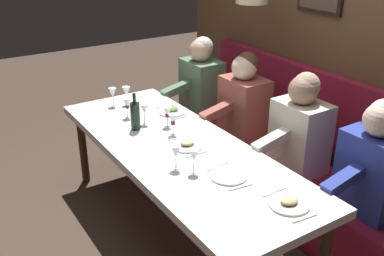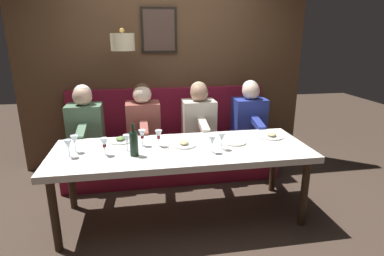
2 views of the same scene
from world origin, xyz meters
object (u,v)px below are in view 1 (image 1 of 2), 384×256
at_px(wine_glass_6, 144,110).
at_px(wine_glass_0, 127,104).
at_px(dining_table, 178,155).
at_px(wine_glass_3, 173,120).
at_px(diner_far, 201,79).
at_px(diner_middle, 244,100).
at_px(wine_glass_1, 176,152).
at_px(wine_glass_4, 126,92).
at_px(wine_glass_5, 113,93).
at_px(wine_bottle, 135,116).
at_px(wine_glass_2, 194,156).
at_px(diner_near, 300,127).
at_px(diner_nearest, 374,162).
at_px(wine_glass_7, 167,112).

bearing_deg(wine_glass_6, wine_glass_0, 106.85).
bearing_deg(dining_table, wine_glass_3, 68.35).
height_order(diner_far, wine_glass_3, diner_far).
xyz_separation_m(diner_middle, wine_glass_6, (-0.89, 0.17, 0.04)).
height_order(wine_glass_1, wine_glass_4, same).
height_order(wine_glass_3, wine_glass_6, same).
relative_size(wine_glass_3, wine_glass_6, 1.00).
height_order(wine_glass_5, wine_bottle, wine_bottle).
bearing_deg(wine_glass_2, wine_glass_6, 83.89).
distance_m(wine_glass_0, wine_glass_3, 0.52).
relative_size(dining_table, wine_glass_5, 14.95).
relative_size(dining_table, wine_bottle, 8.17).
distance_m(dining_table, wine_glass_5, 1.03).
bearing_deg(wine_glass_2, wine_glass_1, 122.85).
bearing_deg(wine_glass_4, wine_bottle, -108.04).
height_order(dining_table, diner_near, diner_near).
relative_size(wine_glass_4, wine_bottle, 0.55).
bearing_deg(wine_glass_5, diner_near, -55.15).
distance_m(dining_table, wine_bottle, 0.50).
relative_size(diner_nearest, diner_far, 1.00).
distance_m(diner_nearest, wine_bottle, 1.76).
distance_m(wine_glass_4, wine_bottle, 0.56).
bearing_deg(wine_glass_0, diner_far, 18.02).
bearing_deg(wine_glass_7, diner_nearest, -60.93).
relative_size(dining_table, diner_nearest, 3.10).
bearing_deg(wine_glass_1, diner_middle, 29.71).
bearing_deg(wine_glass_3, diner_middle, 9.31).
relative_size(dining_table, wine_glass_3, 14.95).
xyz_separation_m(dining_table, wine_glass_5, (-0.06, 1.02, 0.18)).
xyz_separation_m(diner_near, wine_glass_2, (-0.98, -0.03, 0.04)).
xyz_separation_m(diner_middle, wine_glass_5, (-0.94, 0.67, 0.04)).
height_order(wine_glass_1, wine_glass_7, same).
bearing_deg(wine_bottle, diner_far, 29.66).
distance_m(diner_far, wine_bottle, 1.15).
relative_size(wine_glass_1, wine_glass_6, 1.00).
bearing_deg(wine_glass_4, diner_far, 2.34).
height_order(diner_nearest, diner_near, same).
distance_m(wine_glass_2, wine_glass_7, 0.77).
bearing_deg(wine_glass_2, wine_glass_3, 72.24).
bearing_deg(wine_glass_7, wine_glass_3, -103.88).
bearing_deg(diner_nearest, diner_far, 90.00).
height_order(diner_near, wine_bottle, diner_near).
relative_size(wine_glass_0, wine_glass_5, 1.00).
xyz_separation_m(diner_nearest, wine_glass_6, (-0.89, 1.51, 0.04)).
distance_m(diner_nearest, wine_glass_1, 1.29).
distance_m(wine_glass_0, wine_glass_4, 0.30).
xyz_separation_m(dining_table, diner_far, (0.88, 1.02, 0.14)).
height_order(wine_glass_0, wine_glass_2, same).
bearing_deg(wine_glass_5, wine_glass_0, -90.89).
distance_m(wine_glass_3, wine_glass_5, 0.82).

